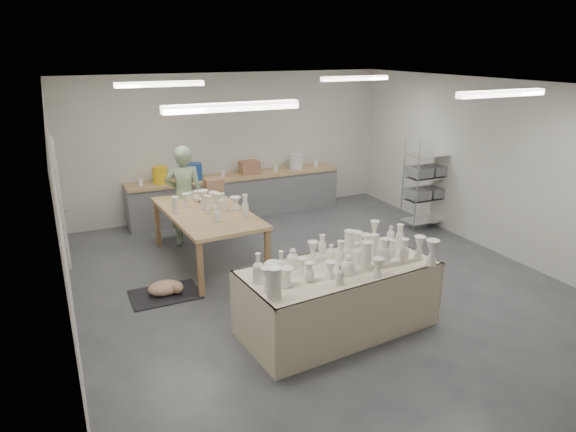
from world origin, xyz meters
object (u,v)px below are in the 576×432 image
work_table (208,209)px  red_stool (183,224)px  drying_table (338,296)px  potter (185,196)px

work_table → red_stool: 1.28m
drying_table → red_stool: 4.17m
red_stool → drying_table: bearing=-75.7°
potter → red_stool: potter is taller
work_table → red_stool: size_ratio=6.04×
work_table → potter: (-0.19, 0.85, 0.03)m
drying_table → red_stool: size_ratio=6.18×
drying_table → work_table: work_table is taller
work_table → potter: size_ratio=1.36×
work_table → potter: potter is taller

